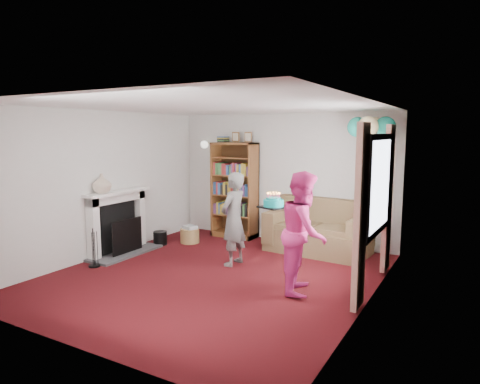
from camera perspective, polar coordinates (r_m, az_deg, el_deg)
The scene contains 16 objects.
ground at distance 6.55m, azimuth -3.52°, elevation -11.07°, with size 5.00×5.00×0.00m, color black.
wall_back at distance 8.45m, azimuth 5.72°, elevation 1.91°, with size 4.50×0.02×2.50m, color silver.
wall_left at distance 7.72m, azimuth -17.82°, elevation 0.99°, with size 0.02×5.00×2.50m, color silver.
wall_right at distance 5.38m, azimuth 17.00°, elevation -1.84°, with size 0.02×5.00×2.50m, color silver.
ceiling at distance 6.21m, azimuth -3.72°, elevation 11.37°, with size 4.50×5.00×0.01m, color white.
fireplace at distance 7.84m, azimuth -15.71°, elevation -4.28°, with size 0.55×1.80×1.12m.
window_bay at distance 5.98m, azimuth 17.73°, elevation -1.38°, with size 0.14×2.02×2.20m.
wall_sconce at distance 9.14m, azimuth -4.75°, elevation 6.33°, with size 0.16×0.23×0.16m.
bookcase at distance 8.74m, azimuth -0.63°, elevation 0.15°, with size 0.92×0.42×2.14m.
sofa at distance 7.87m, azimuth 10.52°, elevation -5.30°, with size 1.77×0.94×0.94m.
wicker_basket at distance 8.43m, azimuth -6.70°, elevation -5.71°, with size 0.37×0.37×0.34m.
person_striped at distance 6.88m, azimuth -0.87°, elevation -3.63°, with size 0.55×0.36×1.51m, color black.
person_magenta at distance 5.78m, azimuth 8.52°, elevation -5.31°, with size 0.79×0.62×1.63m, color #D02977.
birthday_cake at distance 6.24m, azimuth 4.49°, elevation -1.49°, with size 0.36×0.36×0.22m.
balloons at distance 7.27m, azimuth 17.09°, elevation 8.29°, with size 0.77×0.77×1.71m.
mantel_vase at distance 7.51m, azimuth -17.95°, elevation 1.11°, with size 0.31×0.31×0.33m, color beige.
Camera 1 is at (3.39, -5.18, 2.13)m, focal length 32.00 mm.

